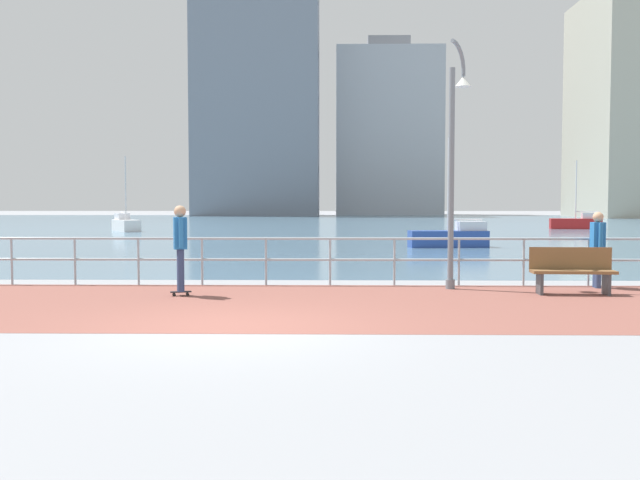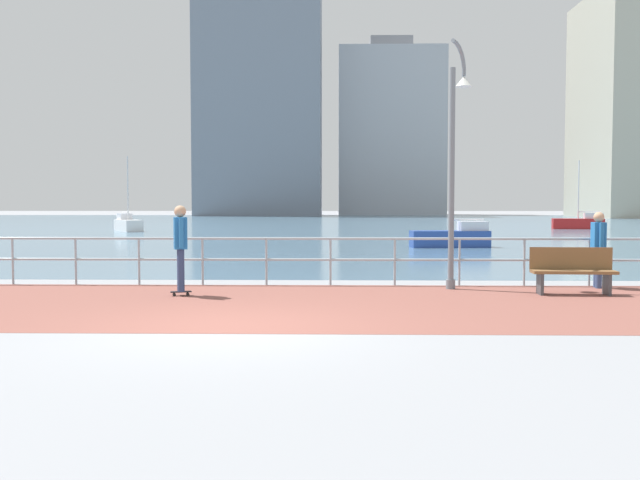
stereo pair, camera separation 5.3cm
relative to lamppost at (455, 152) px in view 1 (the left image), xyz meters
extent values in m
plane|color=gray|center=(-4.01, 35.28, -2.86)|extent=(220.00, 220.00, 0.00)
cube|color=brown|center=(-4.01, -2.39, -2.86)|extent=(28.00, 5.70, 0.01)
cube|color=slate|center=(-4.01, 45.46, -2.86)|extent=(180.00, 88.00, 0.00)
cylinder|color=#9EADB7|center=(-9.61, 0.46, -2.35)|extent=(0.05, 0.05, 1.02)
cylinder|color=#9EADB7|center=(-8.21, 0.46, -2.35)|extent=(0.05, 0.05, 1.02)
cylinder|color=#9EADB7|center=(-6.81, 0.46, -2.35)|extent=(0.05, 0.05, 1.02)
cylinder|color=#9EADB7|center=(-5.41, 0.46, -2.35)|extent=(0.05, 0.05, 1.02)
cylinder|color=#9EADB7|center=(-4.01, 0.46, -2.35)|extent=(0.05, 0.05, 1.02)
cylinder|color=#9EADB7|center=(-2.61, 0.46, -2.35)|extent=(0.05, 0.05, 1.02)
cylinder|color=#9EADB7|center=(-1.21, 0.46, -2.35)|extent=(0.05, 0.05, 1.02)
cylinder|color=#9EADB7|center=(0.19, 0.46, -2.35)|extent=(0.05, 0.05, 1.02)
cylinder|color=#9EADB7|center=(1.59, 0.46, -2.35)|extent=(0.05, 0.05, 1.02)
cylinder|color=#9EADB7|center=(2.99, 0.46, -2.35)|extent=(0.05, 0.05, 1.02)
cylinder|color=#9EADB7|center=(-4.01, 0.46, -1.84)|extent=(25.20, 0.06, 0.06)
cylinder|color=#9EADB7|center=(-4.01, 0.46, -2.30)|extent=(25.20, 0.06, 0.06)
cylinder|color=slate|center=(-0.09, -0.14, -2.76)|extent=(0.19, 0.19, 0.20)
cylinder|color=slate|center=(-0.09, -0.14, -0.57)|extent=(0.12, 0.12, 4.58)
cylinder|color=slate|center=(-0.05, -0.07, 2.26)|extent=(0.17, 0.20, 0.11)
cylinder|color=slate|center=(0.03, 0.05, 2.21)|extent=(0.18, 0.21, 0.15)
cylinder|color=slate|center=(0.11, 0.16, 2.13)|extent=(0.18, 0.20, 0.18)
cylinder|color=slate|center=(0.17, 0.24, 2.01)|extent=(0.16, 0.18, 0.19)
cylinder|color=slate|center=(0.20, 0.29, 1.86)|extent=(0.14, 0.15, 0.19)
cylinder|color=slate|center=(0.22, 0.31, 1.71)|extent=(0.12, 0.12, 0.17)
cone|color=silver|center=(0.21, 0.31, 1.51)|extent=(0.36, 0.36, 0.22)
cylinder|color=black|center=(-5.60, -1.42, -2.83)|extent=(0.07, 0.05, 0.06)
cylinder|color=black|center=(-5.62, -1.34, -2.83)|extent=(0.07, 0.05, 0.06)
cylinder|color=black|center=(-5.35, -1.34, -2.83)|extent=(0.07, 0.05, 0.06)
cylinder|color=black|center=(-5.38, -1.27, -2.83)|extent=(0.07, 0.05, 0.06)
cube|color=black|center=(-5.49, -1.34, -2.78)|extent=(0.41, 0.22, 0.02)
cylinder|color=navy|center=(-5.46, -1.42, -2.36)|extent=(0.16, 0.16, 0.82)
cylinder|color=navy|center=(-5.51, -1.27, -2.36)|extent=(0.16, 0.16, 0.82)
cube|color=#236BB2|center=(-5.49, -1.34, -1.64)|extent=(0.33, 0.39, 0.61)
cylinder|color=#236BB2|center=(-5.42, -1.56, -1.63)|extent=(0.11, 0.11, 0.58)
cylinder|color=#236BB2|center=(-5.55, -1.12, -1.63)|extent=(0.11, 0.11, 0.58)
sphere|color=tan|center=(-5.49, -1.34, -1.23)|extent=(0.23, 0.23, 0.23)
cylinder|color=#384C7A|center=(3.05, 0.19, -2.46)|extent=(0.14, 0.14, 0.80)
cylinder|color=#384C7A|center=(3.03, 0.03, -2.46)|extent=(0.14, 0.14, 0.80)
cube|color=#236BB2|center=(3.04, 0.11, -1.77)|extent=(0.27, 0.36, 0.59)
cylinder|color=#236BB2|center=(3.06, 0.34, -1.75)|extent=(0.10, 0.10, 0.56)
cylinder|color=#236BB2|center=(3.02, -0.12, -1.75)|extent=(0.10, 0.10, 0.56)
sphere|color=tan|center=(3.04, 0.11, -1.36)|extent=(0.22, 0.22, 0.22)
cube|color=brown|center=(2.15, -1.02, -2.41)|extent=(1.62, 0.49, 0.06)
cube|color=brown|center=(2.16, -0.81, -2.16)|extent=(1.60, 0.11, 0.44)
cube|color=#3F4247|center=(2.79, -1.05, -2.63)|extent=(0.08, 0.38, 0.45)
cube|color=#3F4247|center=(1.51, -0.99, -2.63)|extent=(0.08, 0.38, 0.45)
cube|color=white|center=(-15.76, 29.55, -2.49)|extent=(2.63, 3.47, 0.73)
cube|color=silver|center=(-16.28, 30.44, -1.93)|extent=(1.26, 1.43, 0.41)
cylinder|color=silver|center=(-15.76, 29.55, -0.10)|extent=(0.08, 0.08, 4.05)
cylinder|color=silver|center=(-16.14, 30.20, -1.64)|extent=(0.83, 1.36, 0.06)
cube|color=#284799|center=(2.13, 13.67, -2.52)|extent=(3.23, 1.25, 0.68)
cube|color=silver|center=(3.07, 13.76, -2.00)|extent=(1.19, 0.78, 0.38)
cylinder|color=silver|center=(2.13, 13.67, -0.31)|extent=(0.08, 0.08, 3.75)
cylinder|color=silver|center=(2.82, 13.73, -1.73)|extent=(1.42, 0.19, 0.06)
cube|color=#B21E1E|center=(14.32, 34.01, -2.50)|extent=(3.51, 1.62, 0.72)
cube|color=silver|center=(15.31, 33.83, -1.94)|extent=(1.32, 0.93, 0.40)
cylinder|color=silver|center=(14.32, 34.01, -0.13)|extent=(0.08, 0.08, 4.02)
cylinder|color=silver|center=(15.05, 33.88, -1.65)|extent=(1.51, 0.33, 0.06)
cube|color=#A3A8B2|center=(5.89, 93.12, 9.58)|extent=(15.89, 10.74, 24.89)
cube|color=slate|center=(5.89, 93.12, 23.03)|extent=(6.35, 4.29, 2.00)
cube|color=slate|center=(-13.45, 86.39, 17.76)|extent=(17.67, 11.55, 41.24)
camera|label=1|loc=(-2.55, -14.66, -1.07)|focal=39.12mm
camera|label=2|loc=(-2.50, -14.66, -1.07)|focal=39.12mm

